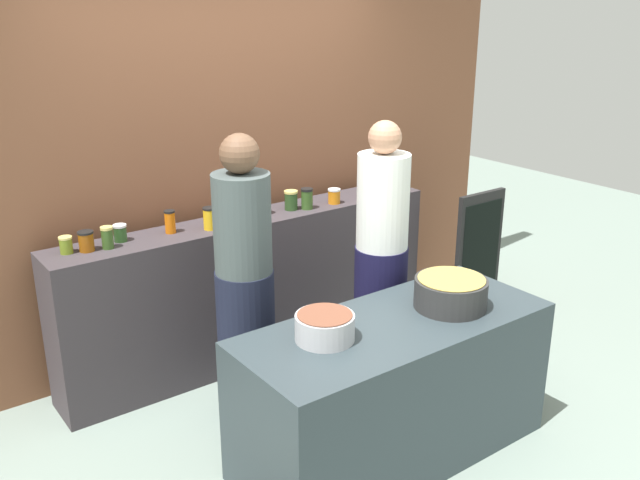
% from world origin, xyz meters
% --- Properties ---
extents(ground, '(12.00, 12.00, 0.00)m').
position_xyz_m(ground, '(0.00, 0.00, 0.00)').
color(ground, gray).
extents(storefront_wall, '(4.80, 0.12, 3.00)m').
position_xyz_m(storefront_wall, '(0.00, 1.45, 1.50)').
color(storefront_wall, brown).
rests_on(storefront_wall, ground).
extents(display_shelf, '(2.70, 0.36, 1.00)m').
position_xyz_m(display_shelf, '(0.00, 1.10, 0.50)').
color(display_shelf, '#393237').
rests_on(display_shelf, ground).
extents(prep_table, '(1.70, 0.70, 0.79)m').
position_xyz_m(prep_table, '(0.00, -0.30, 0.39)').
color(prep_table, '#2F3B40').
rests_on(prep_table, ground).
extents(preserve_jar_0, '(0.08, 0.08, 0.10)m').
position_xyz_m(preserve_jar_0, '(-1.19, 1.14, 1.05)').
color(preserve_jar_0, olive).
rests_on(preserve_jar_0, display_shelf).
extents(preserve_jar_1, '(0.09, 0.09, 0.12)m').
position_xyz_m(preserve_jar_1, '(-1.08, 1.11, 1.06)').
color(preserve_jar_1, '#8A460D').
rests_on(preserve_jar_1, display_shelf).
extents(preserve_jar_2, '(0.07, 0.07, 0.13)m').
position_xyz_m(preserve_jar_2, '(-0.97, 1.08, 1.06)').
color(preserve_jar_2, '#33521F').
rests_on(preserve_jar_2, display_shelf).
extents(preserve_jar_3, '(0.08, 0.08, 0.10)m').
position_xyz_m(preserve_jar_3, '(-0.87, 1.15, 1.05)').
color(preserve_jar_3, '#274A1F').
rests_on(preserve_jar_3, display_shelf).
extents(preserve_jar_4, '(0.07, 0.07, 0.14)m').
position_xyz_m(preserve_jar_4, '(-0.56, 1.12, 1.07)').
color(preserve_jar_4, '#D8630E').
rests_on(preserve_jar_4, display_shelf).
extents(preserve_jar_5, '(0.09, 0.09, 0.14)m').
position_xyz_m(preserve_jar_5, '(-0.33, 1.04, 1.07)').
color(preserve_jar_5, gold).
rests_on(preserve_jar_5, display_shelf).
extents(preserve_jar_6, '(0.09, 0.09, 0.11)m').
position_xyz_m(preserve_jar_6, '(-0.20, 1.10, 1.05)').
color(preserve_jar_6, '#B13B1C').
rests_on(preserve_jar_6, display_shelf).
extents(preserve_jar_7, '(0.07, 0.07, 0.10)m').
position_xyz_m(preserve_jar_7, '(-0.06, 1.09, 1.05)').
color(preserve_jar_7, '#294539').
rests_on(preserve_jar_7, display_shelf).
extents(preserve_jar_8, '(0.07, 0.07, 0.11)m').
position_xyz_m(preserve_jar_8, '(0.11, 1.11, 1.05)').
color(preserve_jar_8, '#BA3A1A').
rests_on(preserve_jar_8, display_shelf).
extents(preserve_jar_9, '(0.09, 0.09, 0.13)m').
position_xyz_m(preserve_jar_9, '(0.30, 1.09, 1.06)').
color(preserve_jar_9, '#26431E').
rests_on(preserve_jar_9, display_shelf).
extents(preserve_jar_10, '(0.08, 0.08, 0.14)m').
position_xyz_m(preserve_jar_10, '(0.40, 1.04, 1.07)').
color(preserve_jar_10, '#345422').
rests_on(preserve_jar_10, display_shelf).
extents(preserve_jar_11, '(0.09, 0.09, 0.10)m').
position_xyz_m(preserve_jar_11, '(0.63, 1.03, 1.05)').
color(preserve_jar_11, orange).
rests_on(preserve_jar_11, display_shelf).
extents(preserve_jar_12, '(0.07, 0.07, 0.14)m').
position_xyz_m(preserve_jar_12, '(0.92, 1.04, 1.07)').
color(preserve_jar_12, '#422448').
rests_on(preserve_jar_12, display_shelf).
extents(preserve_jar_13, '(0.09, 0.09, 0.12)m').
position_xyz_m(preserve_jar_13, '(1.15, 1.03, 1.05)').
color(preserve_jar_13, gold).
rests_on(preserve_jar_13, display_shelf).
extents(cooking_pot_left, '(0.29, 0.29, 0.14)m').
position_xyz_m(cooking_pot_left, '(-0.41, -0.24, 0.86)').
color(cooking_pot_left, '#B7B7BC').
rests_on(cooking_pot_left, prep_table).
extents(cooking_pot_center, '(0.39, 0.39, 0.17)m').
position_xyz_m(cooking_pot_center, '(0.36, -0.34, 0.87)').
color(cooking_pot_center, '#2D2D2D').
rests_on(cooking_pot_center, prep_table).
extents(cook_with_tongs, '(0.33, 0.33, 1.69)m').
position_xyz_m(cook_with_tongs, '(-0.42, 0.49, 0.77)').
color(cook_with_tongs, '#191D30').
rests_on(cook_with_tongs, ground).
extents(cook_in_cap, '(0.33, 0.33, 1.70)m').
position_xyz_m(cook_in_cap, '(0.42, 0.30, 0.78)').
color(cook_in_cap, '#151335').
rests_on(cook_in_cap, ground).
extents(chalkboard_sign, '(0.46, 0.05, 1.01)m').
position_xyz_m(chalkboard_sign, '(1.64, 0.57, 0.51)').
color(chalkboard_sign, black).
rests_on(chalkboard_sign, ground).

